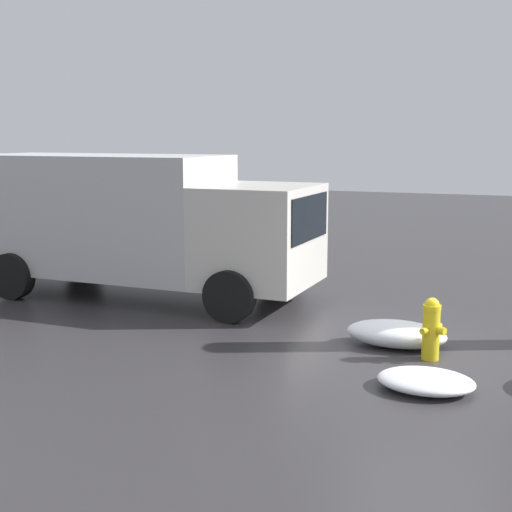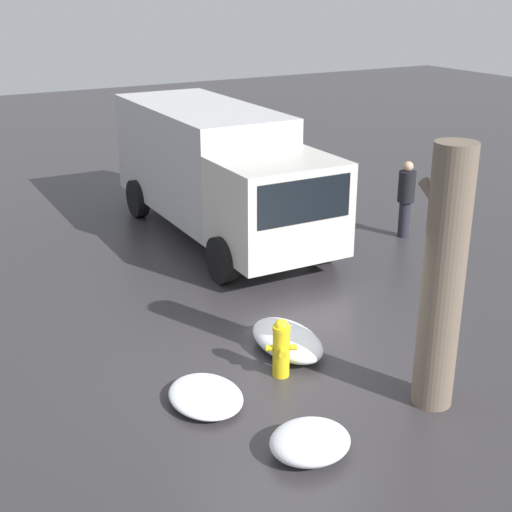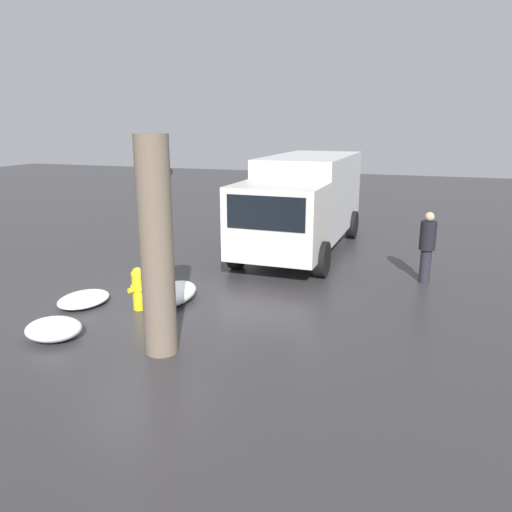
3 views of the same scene
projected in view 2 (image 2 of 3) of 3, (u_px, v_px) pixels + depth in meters
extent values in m
plane|color=#333033|center=(281.00, 375.00, 10.31)|extent=(60.00, 60.00, 0.00)
cylinder|color=yellow|center=(281.00, 353.00, 10.18)|extent=(0.25, 0.25, 0.72)
cylinder|color=yellow|center=(282.00, 328.00, 10.04)|extent=(0.26, 0.26, 0.07)
sphere|color=yellow|center=(282.00, 326.00, 10.03)|extent=(0.21, 0.21, 0.21)
cylinder|color=yellow|center=(283.00, 354.00, 9.99)|extent=(0.14, 0.14, 0.11)
cylinder|color=yellow|center=(293.00, 347.00, 10.16)|extent=(0.12, 0.13, 0.09)
cylinder|color=yellow|center=(269.00, 348.00, 10.14)|extent=(0.12, 0.13, 0.09)
cylinder|color=#6B5B4C|center=(443.00, 281.00, 9.03)|extent=(0.54, 0.54, 3.56)
cylinder|color=#6B5B4C|center=(437.00, 201.00, 8.87)|extent=(0.62, 0.15, 0.50)
cube|color=beige|center=(278.00, 207.00, 13.45)|extent=(1.91, 2.29, 1.80)
cube|color=black|center=(305.00, 201.00, 12.54)|extent=(0.06, 1.90, 0.79)
cube|color=#BCBCBC|center=(201.00, 157.00, 16.19)|extent=(5.07, 2.34, 2.31)
cylinder|color=black|center=(323.00, 240.00, 14.36)|extent=(0.90, 0.29, 0.90)
cylinder|color=black|center=(222.00, 260.00, 13.34)|extent=(0.90, 0.29, 0.90)
cylinder|color=black|center=(222.00, 186.00, 18.14)|extent=(0.90, 0.29, 0.90)
cylinder|color=black|center=(138.00, 198.00, 17.13)|extent=(0.90, 0.29, 0.90)
cylinder|color=#23232D|center=(404.00, 219.00, 15.79)|extent=(0.25, 0.25, 0.81)
cylinder|color=black|center=(407.00, 186.00, 15.52)|extent=(0.37, 0.37, 0.68)
sphere|color=tan|center=(408.00, 166.00, 15.36)|extent=(0.22, 0.22, 0.22)
ellipsoid|color=white|center=(206.00, 396.00, 9.59)|extent=(1.21, 0.96, 0.22)
ellipsoid|color=white|center=(287.00, 340.00, 10.91)|extent=(1.50, 0.87, 0.38)
ellipsoid|color=white|center=(310.00, 442.00, 8.52)|extent=(0.89, 1.01, 0.36)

